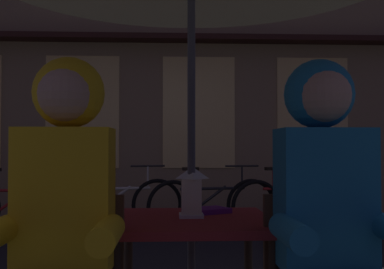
{
  "coord_description": "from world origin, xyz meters",
  "views": [
    {
      "loc": [
        -0.1,
        -2.17,
        1.06
      ],
      "look_at": [
        0.0,
        -0.06,
        1.12
      ],
      "focal_mm": 44.71,
      "sensor_mm": 36.0,
      "label": 1
    }
  ],
  "objects": [
    {
      "name": "bicycle_second",
      "position": [
        -1.95,
        3.69,
        0.35
      ],
      "size": [
        1.68,
        0.23,
        0.84
      ],
      "color": "black",
      "rests_on": "ground_plane"
    },
    {
      "name": "shopfront_building",
      "position": [
        0.34,
        5.4,
        3.09
      ],
      "size": [
        10.0,
        0.93,
        6.2
      ],
      "color": "#937A56",
      "rests_on": "ground_plane"
    },
    {
      "name": "cafe_table",
      "position": [
        0.0,
        0.0,
        0.64
      ],
      "size": [
        0.72,
        0.72,
        0.74
      ],
      "color": "maroon",
      "rests_on": "ground_plane"
    },
    {
      "name": "bicycle_fifth",
      "position": [
        1.47,
        3.84,
        0.35
      ],
      "size": [
        1.66,
        0.38,
        0.84
      ],
      "color": "black",
      "rests_on": "ground_plane"
    },
    {
      "name": "lantern",
      "position": [
        0.0,
        0.02,
        0.86
      ],
      "size": [
        0.11,
        0.11,
        0.23
      ],
      "color": "white",
      "rests_on": "cafe_table"
    },
    {
      "name": "book",
      "position": [
        0.08,
        0.16,
        0.75
      ],
      "size": [
        0.24,
        0.22,
        0.02
      ],
      "primitive_type": "cube",
      "rotation": [
        0.0,
        0.0,
        0.49
      ],
      "color": "#661E7A",
      "rests_on": "cafe_table"
    },
    {
      "name": "person_left_hooded",
      "position": [
        -0.48,
        -0.43,
        0.85
      ],
      "size": [
        0.45,
        0.56,
        1.4
      ],
      "color": "black",
      "rests_on": "ground_plane"
    },
    {
      "name": "bicycle_fourth",
      "position": [
        0.44,
        3.84,
        0.35
      ],
      "size": [
        1.66,
        0.35,
        0.84
      ],
      "color": "black",
      "rests_on": "ground_plane"
    },
    {
      "name": "bicycle_third",
      "position": [
        -0.76,
        3.88,
        0.35
      ],
      "size": [
        1.65,
        0.39,
        0.84
      ],
      "color": "black",
      "rests_on": "ground_plane"
    },
    {
      "name": "person_right_hooded",
      "position": [
        0.48,
        -0.43,
        0.85
      ],
      "size": [
        0.45,
        0.56,
        1.4
      ],
      "color": "black",
      "rests_on": "ground_plane"
    }
  ]
}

